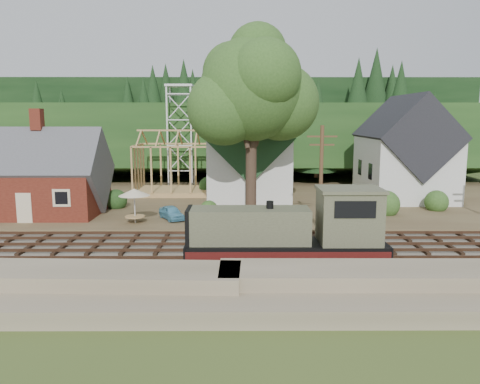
{
  "coord_description": "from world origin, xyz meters",
  "views": [
    {
      "loc": [
        0.89,
        -28.81,
        8.53
      ],
      "look_at": [
        1.05,
        6.0,
        3.0
      ],
      "focal_mm": 35.0,
      "sensor_mm": 36.0,
      "label": 1
    }
  ],
  "objects_px": {
    "locomotive": "(294,234)",
    "car_blue": "(172,213)",
    "car_red": "(407,193)",
    "patio_set": "(134,194)"
  },
  "relations": [
    {
      "from": "locomotive",
      "to": "car_blue",
      "type": "xyz_separation_m",
      "value": [
        -8.61,
        11.78,
        -1.16
      ]
    },
    {
      "from": "locomotive",
      "to": "car_blue",
      "type": "relative_size",
      "value": 3.45
    },
    {
      "from": "locomotive",
      "to": "car_blue",
      "type": "bearing_deg",
      "value": 126.15
    },
    {
      "from": "car_red",
      "to": "patio_set",
      "type": "xyz_separation_m",
      "value": [
        -25.64,
        -11.21,
        1.75
      ]
    },
    {
      "from": "locomotive",
      "to": "patio_set",
      "type": "relative_size",
      "value": 4.1
    },
    {
      "from": "car_blue",
      "to": "car_red",
      "type": "height_order",
      "value": "car_red"
    },
    {
      "from": "locomotive",
      "to": "patio_set",
      "type": "xyz_separation_m",
      "value": [
        -11.32,
        10.51,
        0.61
      ]
    },
    {
      "from": "car_blue",
      "to": "car_red",
      "type": "distance_m",
      "value": 24.99
    },
    {
      "from": "car_red",
      "to": "car_blue",
      "type": "bearing_deg",
      "value": 126.76
    },
    {
      "from": "car_blue",
      "to": "locomotive",
      "type": "bearing_deg",
      "value": -82.3
    }
  ]
}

